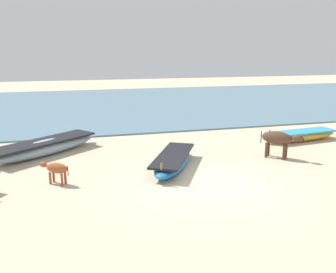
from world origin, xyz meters
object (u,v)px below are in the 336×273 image
object	(u,v)px
fishing_boat_4	(45,147)
cow_adult_dark	(278,139)
fishing_boat_0	(301,135)
calf_near_rust	(56,169)
fishing_boat_2	(173,160)

from	to	relation	value
fishing_boat_4	cow_adult_dark	distance (m)	8.87
fishing_boat_0	calf_near_rust	distance (m)	10.63
fishing_boat_4	cow_adult_dark	world-z (taller)	cow_adult_dark
fishing_boat_2	fishing_boat_4	bearing A→B (deg)	-94.25
fishing_boat_0	cow_adult_dark	distance (m)	3.21
fishing_boat_2	fishing_boat_4	size ratio (longest dim) A/B	0.81
fishing_boat_0	cow_adult_dark	xyz separation A→B (m)	(-2.45, -2.03, 0.49)
cow_adult_dark	calf_near_rust	xyz separation A→B (m)	(-7.86, -0.57, -0.25)
fishing_boat_4	calf_near_rust	bearing A→B (deg)	60.73
calf_near_rust	fishing_boat_4	bearing A→B (deg)	-45.07
cow_adult_dark	fishing_boat_4	bearing A→B (deg)	-151.43
fishing_boat_4	calf_near_rust	xyz separation A→B (m)	(0.55, -3.37, 0.18)
fishing_boat_4	calf_near_rust	distance (m)	3.42
fishing_boat_0	fishing_boat_2	size ratio (longest dim) A/B	1.06
cow_adult_dark	calf_near_rust	bearing A→B (deg)	-128.87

